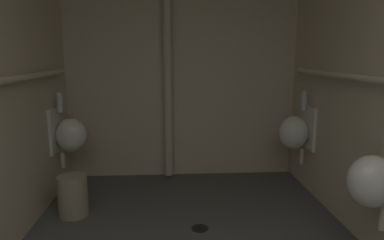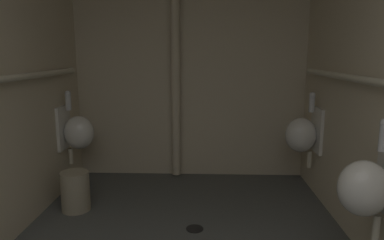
{
  "view_description": "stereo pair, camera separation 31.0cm",
  "coord_description": "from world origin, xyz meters",
  "px_view_note": "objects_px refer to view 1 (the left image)",
  "views": [
    {
      "loc": [
        -0.15,
        -0.07,
        1.4
      ],
      "look_at": [
        0.05,
        2.97,
        0.82
      ],
      "focal_mm": 32.93,
      "sensor_mm": 36.0,
      "label": 1
    },
    {
      "loc": [
        0.16,
        -0.07,
        1.4
      ],
      "look_at": [
        0.05,
        2.97,
        0.82
      ],
      "focal_mm": 32.93,
      "sensor_mm": 36.0,
      "label": 2
    }
  ],
  "objects_px": {
    "urinal_right_far": "(296,131)",
    "floor_drain": "(200,228)",
    "urinal_left_mid": "(69,134)",
    "urinal_right_mid": "(375,180)",
    "waste_bin": "(73,196)",
    "standpipe_back_wall": "(168,63)"
  },
  "relations": [
    {
      "from": "urinal_right_far",
      "to": "floor_drain",
      "type": "relative_size",
      "value": 5.39
    },
    {
      "from": "urinal_left_mid",
      "to": "urinal_right_mid",
      "type": "height_order",
      "value": "same"
    },
    {
      "from": "waste_bin",
      "to": "floor_drain",
      "type": "bearing_deg",
      "value": -16.27
    },
    {
      "from": "urinal_left_mid",
      "to": "urinal_right_far",
      "type": "distance_m",
      "value": 2.27
    },
    {
      "from": "urinal_right_mid",
      "to": "urinal_right_far",
      "type": "distance_m",
      "value": 1.39
    },
    {
      "from": "urinal_left_mid",
      "to": "waste_bin",
      "type": "height_order",
      "value": "urinal_left_mid"
    },
    {
      "from": "urinal_right_mid",
      "to": "waste_bin",
      "type": "height_order",
      "value": "urinal_right_mid"
    },
    {
      "from": "standpipe_back_wall",
      "to": "waste_bin",
      "type": "relative_size",
      "value": 7.11
    },
    {
      "from": "urinal_left_mid",
      "to": "urinal_right_far",
      "type": "relative_size",
      "value": 1.0
    },
    {
      "from": "urinal_right_far",
      "to": "floor_drain",
      "type": "xyz_separation_m",
      "value": [
        -1.04,
        -0.78,
        -0.61
      ]
    },
    {
      "from": "standpipe_back_wall",
      "to": "urinal_right_mid",
      "type": "bearing_deg",
      "value": -55.12
    },
    {
      "from": "urinal_right_mid",
      "to": "floor_drain",
      "type": "height_order",
      "value": "urinal_right_mid"
    },
    {
      "from": "urinal_right_far",
      "to": "waste_bin",
      "type": "distance_m",
      "value": 2.22
    },
    {
      "from": "urinal_left_mid",
      "to": "standpipe_back_wall",
      "type": "xyz_separation_m",
      "value": [
        0.97,
        0.43,
        0.68
      ]
    },
    {
      "from": "waste_bin",
      "to": "urinal_right_mid",
      "type": "bearing_deg",
      "value": -23.59
    },
    {
      "from": "urinal_right_far",
      "to": "waste_bin",
      "type": "relative_size",
      "value": 2.12
    },
    {
      "from": "standpipe_back_wall",
      "to": "floor_drain",
      "type": "relative_size",
      "value": 18.11
    },
    {
      "from": "floor_drain",
      "to": "urinal_right_far",
      "type": "bearing_deg",
      "value": 36.81
    },
    {
      "from": "standpipe_back_wall",
      "to": "waste_bin",
      "type": "distance_m",
      "value": 1.67
    },
    {
      "from": "urinal_left_mid",
      "to": "standpipe_back_wall",
      "type": "bearing_deg",
      "value": 23.71
    },
    {
      "from": "urinal_left_mid",
      "to": "urinal_right_mid",
      "type": "relative_size",
      "value": 1.0
    },
    {
      "from": "standpipe_back_wall",
      "to": "floor_drain",
      "type": "height_order",
      "value": "standpipe_back_wall"
    }
  ]
}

